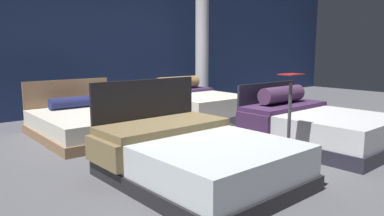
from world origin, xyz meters
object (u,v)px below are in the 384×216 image
at_px(bed_2, 90,123).
at_px(price_sign, 289,131).
at_px(support_pillar, 202,36).
at_px(bed_0, 194,157).
at_px(bed_1, 316,127).
at_px(bed_3, 196,105).

xyz_separation_m(bed_2, price_sign, (1.15, -3.06, 0.23)).
bearing_deg(bed_2, support_pillar, 20.49).
xyz_separation_m(bed_0, price_sign, (1.17, -0.38, 0.18)).
relative_size(bed_0, bed_2, 1.01).
bearing_deg(bed_0, bed_1, -2.33).
relative_size(bed_2, price_sign, 1.81).
xyz_separation_m(bed_1, support_pillar, (1.32, 4.03, 1.47)).
relative_size(bed_0, support_pillar, 0.59).
relative_size(bed_1, price_sign, 1.77).
relative_size(bed_2, bed_3, 1.04).
height_order(bed_3, support_pillar, support_pillar).
relative_size(bed_0, bed_3, 1.05).
xyz_separation_m(bed_0, bed_3, (2.35, 2.72, 0.02)).
xyz_separation_m(bed_1, bed_2, (-2.30, 2.73, -0.07)).
bearing_deg(price_sign, bed_0, 161.87).
height_order(bed_3, price_sign, price_sign).
relative_size(price_sign, support_pillar, 0.32).
relative_size(bed_2, support_pillar, 0.59).
xyz_separation_m(bed_3, price_sign, (-1.18, -3.10, 0.17)).
bearing_deg(bed_3, bed_2, -177.77).
height_order(bed_2, price_sign, price_sign).
bearing_deg(support_pillar, bed_2, -160.26).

